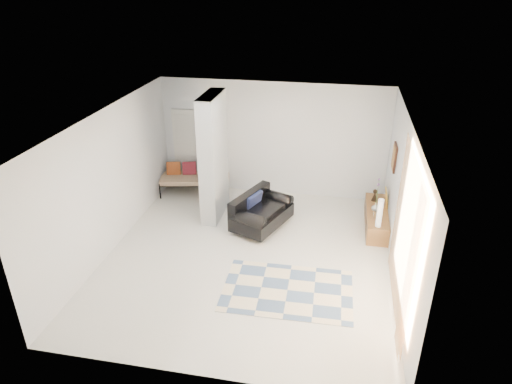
# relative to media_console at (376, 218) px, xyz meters

# --- Properties ---
(floor) EXTENTS (6.00, 6.00, 0.00)m
(floor) POSITION_rel_media_console_xyz_m (-2.52, -1.70, -0.21)
(floor) COLOR white
(floor) RESTS_ON ground
(ceiling) EXTENTS (6.00, 6.00, 0.00)m
(ceiling) POSITION_rel_media_console_xyz_m (-2.52, -1.70, 2.59)
(ceiling) COLOR white
(ceiling) RESTS_ON wall_back
(wall_back) EXTENTS (6.00, 0.00, 6.00)m
(wall_back) POSITION_rel_media_console_xyz_m (-2.52, 1.30, 1.19)
(wall_back) COLOR white
(wall_back) RESTS_ON ground
(wall_front) EXTENTS (6.00, 0.00, 6.00)m
(wall_front) POSITION_rel_media_console_xyz_m (-2.52, -4.70, 1.19)
(wall_front) COLOR white
(wall_front) RESTS_ON ground
(wall_left) EXTENTS (0.00, 6.00, 6.00)m
(wall_left) POSITION_rel_media_console_xyz_m (-5.27, -1.70, 1.19)
(wall_left) COLOR white
(wall_left) RESTS_ON ground
(wall_right) EXTENTS (0.00, 6.00, 6.00)m
(wall_right) POSITION_rel_media_console_xyz_m (0.23, -1.70, 1.19)
(wall_right) COLOR white
(wall_right) RESTS_ON ground
(partition_column) EXTENTS (0.35, 1.20, 2.80)m
(partition_column) POSITION_rel_media_console_xyz_m (-3.62, -0.10, 1.19)
(partition_column) COLOR #A7ACAF
(partition_column) RESTS_ON floor
(hallway_door) EXTENTS (0.85, 0.06, 2.04)m
(hallway_door) POSITION_rel_media_console_xyz_m (-4.62, 1.26, 0.81)
(hallway_door) COLOR silver
(hallway_door) RESTS_ON floor
(curtain) EXTENTS (0.00, 2.55, 2.55)m
(curtain) POSITION_rel_media_console_xyz_m (0.15, -2.85, 1.24)
(curtain) COLOR #FF9E43
(curtain) RESTS_ON wall_right
(wall_art) EXTENTS (0.04, 0.45, 0.55)m
(wall_art) POSITION_rel_media_console_xyz_m (0.20, -0.00, 1.44)
(wall_art) COLOR #32160D
(wall_art) RESTS_ON wall_right
(media_console) EXTENTS (0.45, 1.70, 0.80)m
(media_console) POSITION_rel_media_console_xyz_m (0.00, 0.00, 0.00)
(media_console) COLOR brown
(media_console) RESTS_ON floor
(loveseat) EXTENTS (1.29, 1.63, 0.76)m
(loveseat) POSITION_rel_media_console_xyz_m (-2.51, -0.48, 0.16)
(loveseat) COLOR silver
(loveseat) RESTS_ON floor
(daybed) EXTENTS (1.83, 1.07, 0.77)m
(daybed) POSITION_rel_media_console_xyz_m (-4.45, 0.92, 0.21)
(daybed) COLOR black
(daybed) RESTS_ON floor
(area_rug) EXTENTS (2.30, 1.56, 0.01)m
(area_rug) POSITION_rel_media_console_xyz_m (-1.62, -2.60, -0.20)
(area_rug) COLOR beige
(area_rug) RESTS_ON floor
(cylinder_lamp) EXTENTS (0.11, 0.11, 0.61)m
(cylinder_lamp) POSITION_rel_media_console_xyz_m (-0.02, -0.70, 0.50)
(cylinder_lamp) COLOR white
(cylinder_lamp) RESTS_ON media_console
(bronze_figurine) EXTENTS (0.15, 0.15, 0.27)m
(bronze_figurine) POSITION_rel_media_console_xyz_m (-0.05, 0.46, 0.33)
(bronze_figurine) COLOR #322216
(bronze_figurine) RESTS_ON media_console
(vase) EXTENTS (0.18, 0.18, 0.18)m
(vase) POSITION_rel_media_console_xyz_m (-0.05, -0.04, 0.29)
(vase) COLOR silver
(vase) RESTS_ON media_console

